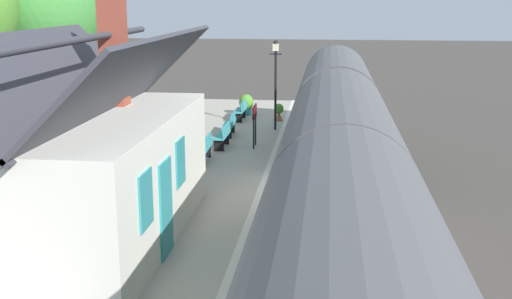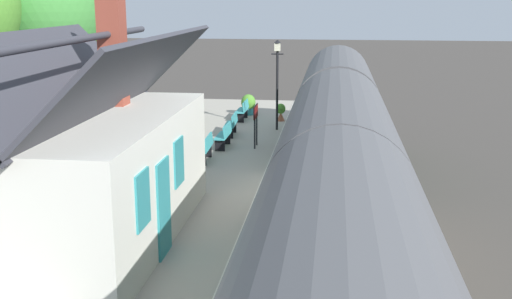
{
  "view_description": "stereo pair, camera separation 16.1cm",
  "coord_description": "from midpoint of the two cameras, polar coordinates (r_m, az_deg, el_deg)",
  "views": [
    {
      "loc": [
        -17.39,
        -0.6,
        6.3
      ],
      "look_at": [
        0.62,
        1.5,
        1.88
      ],
      "focal_mm": 43.97,
      "sensor_mm": 36.0,
      "label": 1
    },
    {
      "loc": [
        -17.37,
        -0.76,
        6.3
      ],
      "look_at": [
        0.62,
        1.5,
        1.88
      ],
      "focal_mm": 43.97,
      "sensor_mm": 36.0,
      "label": 2
    }
  ],
  "objects": [
    {
      "name": "planter_under_sign",
      "position": [
        29.6,
        -1.05,
        4.17
      ],
      "size": [
        0.68,
        0.68,
        0.98
      ],
      "color": "teal",
      "rests_on": "platform"
    },
    {
      "name": "bench_near_building",
      "position": [
        28.31,
        -1.51,
        3.63
      ],
      "size": [
        1.4,
        0.44,
        0.88
      ],
      "color": "teal",
      "rests_on": "platform"
    },
    {
      "name": "tree_behind_building",
      "position": [
        28.37,
        -18.8,
        11.8
      ],
      "size": [
        5.14,
        4.55,
        8.18
      ],
      "color": "#4C3828",
      "rests_on": "ground"
    },
    {
      "name": "platform",
      "position": [
        18.87,
        -7.34,
        -4.52
      ],
      "size": [
        32.0,
        5.53,
        0.88
      ],
      "primitive_type": "cube",
      "color": "#A39B8C",
      "rests_on": "ground"
    },
    {
      "name": "planter_bench_left",
      "position": [
        28.19,
        1.93,
        3.45
      ],
      "size": [
        0.42,
        0.42,
        0.78
      ],
      "color": "#9E5138",
      "rests_on": "platform"
    },
    {
      "name": "rail_near",
      "position": [
        18.49,
        9.23,
        -6.19
      ],
      "size": [
        52.0,
        0.08,
        0.14
      ],
      "primitive_type": "cube",
      "color": "gray",
      "rests_on": "ground"
    },
    {
      "name": "ground_plane",
      "position": [
        18.5,
        4.17,
        -6.26
      ],
      "size": [
        160.0,
        160.0,
        0.0
      ],
      "primitive_type": "plane",
      "color": "#423D38"
    },
    {
      "name": "lamp_post_platform",
      "position": [
        25.93,
        1.62,
        7.46
      ],
      "size": [
        0.32,
        0.5,
        3.74
      ],
      "color": "black",
      "rests_on": "platform"
    },
    {
      "name": "bench_platform_end",
      "position": [
        25.13,
        -2.54,
        2.34
      ],
      "size": [
        1.42,
        0.49,
        0.88
      ],
      "color": "teal",
      "rests_on": "platform"
    },
    {
      "name": "station_sign_board",
      "position": [
        23.06,
        -0.33,
        3.12
      ],
      "size": [
        0.96,
        0.06,
        1.57
      ],
      "color": "black",
      "rests_on": "platform"
    },
    {
      "name": "train",
      "position": [
        15.25,
        7.23,
        -1.97
      ],
      "size": [
        25.05,
        2.73,
        4.32
      ],
      "color": "black",
      "rests_on": "ground"
    },
    {
      "name": "rail_far",
      "position": [
        18.47,
        4.73,
        -6.08
      ],
      "size": [
        52.0,
        0.08,
        0.14
      ],
      "primitive_type": "cube",
      "color": "gray",
      "rests_on": "ground"
    },
    {
      "name": "planter_bench_right",
      "position": [
        19.07,
        -7.95,
        -1.51
      ],
      "size": [
        0.5,
        0.5,
        0.84
      ],
      "color": "#9E5138",
      "rests_on": "platform"
    },
    {
      "name": "bench_mid_platform",
      "position": [
        23.11,
        -3.2,
        1.32
      ],
      "size": [
        1.4,
        0.45,
        0.88
      ],
      "color": "teal",
      "rests_on": "platform"
    },
    {
      "name": "station_building",
      "position": [
        14.59,
        -14.59,
        -1.99
      ],
      "size": [
        7.9,
        3.77,
        5.84
      ],
      "color": "silver",
      "rests_on": "platform"
    },
    {
      "name": "platform_edge_coping",
      "position": [
        18.3,
        0.52,
        -3.51
      ],
      "size": [
        32.0,
        0.36,
        0.02
      ],
      "primitive_type": "cube",
      "color": "beige",
      "rests_on": "platform"
    },
    {
      "name": "bench_by_lamp",
      "position": [
        21.22,
        -4.9,
        0.17
      ],
      "size": [
        1.41,
        0.48,
        0.88
      ],
      "color": "teal",
      "rests_on": "platform"
    }
  ]
}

